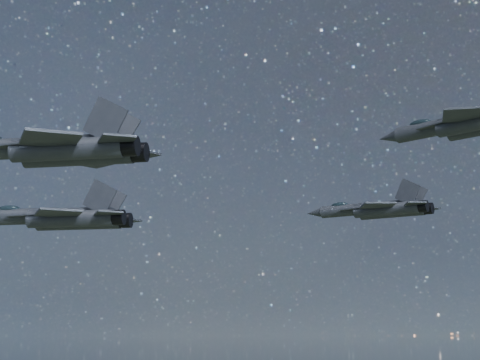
% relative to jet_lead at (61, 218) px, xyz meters
% --- Properties ---
extents(jet_lead, '(19.23, 12.93, 4.85)m').
position_rel_jet_lead_xyz_m(jet_lead, '(0.00, 0.00, 0.00)').
color(jet_lead, '#2D3138').
extents(jet_left, '(15.04, 10.64, 3.81)m').
position_rel_jet_lead_xyz_m(jet_left, '(27.92, 19.20, 1.47)').
color(jet_left, '#2D3138').
extents(jet_right, '(15.27, 10.30, 3.85)m').
position_rel_jet_lead_xyz_m(jet_right, '(21.97, -26.09, -0.56)').
color(jet_right, '#2D3138').
extents(jet_slot, '(15.21, 10.29, 3.83)m').
position_rel_jet_lead_xyz_m(jet_slot, '(42.45, -0.95, 4.50)').
color(jet_slot, '#2D3138').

